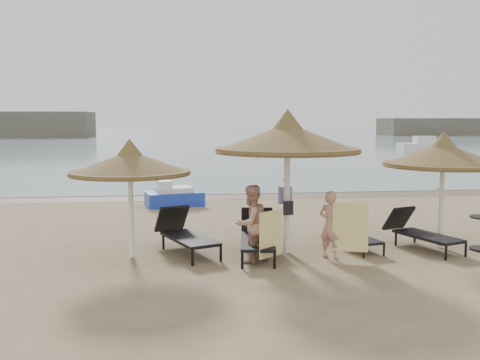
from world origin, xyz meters
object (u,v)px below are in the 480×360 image
object	(u,v)px
palapa_left	(130,163)
palapa_center	(287,139)
palapa_right	(443,155)
lounger_far_right	(419,231)
person_right	(331,219)
lounger_near_left	(257,235)
lounger_near_right	(352,233)
lounger_far_left	(184,233)
person_left	(251,217)
pedal_boat	(174,196)

from	to	relation	value
palapa_left	palapa_center	distance (m)	3.41
palapa_right	lounger_far_right	xyz separation A→B (m)	(-0.50, 0.02, -1.74)
person_right	lounger_near_left	bearing A→B (deg)	23.74
lounger_near_left	person_right	bearing A→B (deg)	-11.51
palapa_left	lounger_near_right	distance (m)	5.24
lounger_far_left	lounger_near_left	world-z (taller)	lounger_far_left
palapa_left	palapa_right	size ratio (longest dim) A/B	0.95
palapa_right	lounger_near_left	distance (m)	4.60
palapa_left	lounger_near_left	distance (m)	3.14
lounger_far_left	lounger_near_right	bearing A→B (deg)	-23.89
lounger_near_right	person_left	bearing A→B (deg)	-172.10
palapa_center	lounger_near_left	world-z (taller)	palapa_center
lounger_far_right	pedal_boat	bearing A→B (deg)	110.00
lounger_near_left	lounger_far_right	distance (m)	3.78
palapa_left	lounger_near_left	size ratio (longest dim) A/B	1.17
pedal_boat	palapa_center	bearing A→B (deg)	-81.60
lounger_near_left	lounger_far_right	world-z (taller)	lounger_near_left
person_right	lounger_near_right	bearing A→B (deg)	-88.87
palapa_center	palapa_left	bearing A→B (deg)	-179.44
palapa_center	lounger_far_right	xyz separation A→B (m)	(3.11, 0.03, -2.13)
palapa_right	lounger_near_right	world-z (taller)	palapa_right
lounger_far_right	pedal_boat	world-z (taller)	lounger_far_right
lounger_near_right	person_right	bearing A→B (deg)	-144.39
lounger_near_right	pedal_boat	bearing A→B (deg)	109.38
lounger_far_right	pedal_boat	xyz separation A→B (m)	(-5.60, 6.74, -0.07)
lounger_far_right	person_right	world-z (taller)	person_right
palapa_right	lounger_near_right	xyz separation A→B (m)	(-2.03, 0.23, -1.79)
palapa_left	lounger_far_left	world-z (taller)	palapa_left
palapa_left	lounger_far_right	world-z (taller)	palapa_left
palapa_center	person_right	xyz separation A→B (m)	(0.82, -0.61, -1.68)
lounger_near_right	person_left	size ratio (longest dim) A/B	0.95
lounger_near_left	person_right	xyz separation A→B (m)	(1.49, -0.52, 0.42)
person_right	lounger_far_right	bearing A→B (deg)	-121.43
palapa_center	person_right	bearing A→B (deg)	-36.75
palapa_center	lounger_near_left	size ratio (longest dim) A/B	1.45
person_left	person_right	bearing A→B (deg)	149.14
palapa_center	lounger_near_right	world-z (taller)	palapa_center
palapa_left	pedal_boat	xyz separation A→B (m)	(0.88, 6.80, -1.70)
person_left	person_right	world-z (taller)	person_left
palapa_center	lounger_near_right	xyz separation A→B (m)	(1.58, 0.23, -2.18)
lounger_far_left	palapa_left	bearing A→B (deg)	176.17
palapa_right	lounger_near_left	xyz separation A→B (m)	(-4.27, -0.10, -1.70)
palapa_right	person_left	size ratio (longest dim) A/B	1.44
palapa_center	pedal_boat	distance (m)	7.54
lounger_near_left	lounger_far_left	bearing A→B (deg)	172.42
lounger_far_left	pedal_boat	size ratio (longest dim) A/B	1.08
palapa_left	lounger_far_left	size ratio (longest dim) A/B	1.15
pedal_boat	lounger_far_left	bearing A→B (deg)	-99.69
person_left	lounger_far_left	bearing A→B (deg)	-70.55
person_right	lounger_far_left	bearing A→B (deg)	25.74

